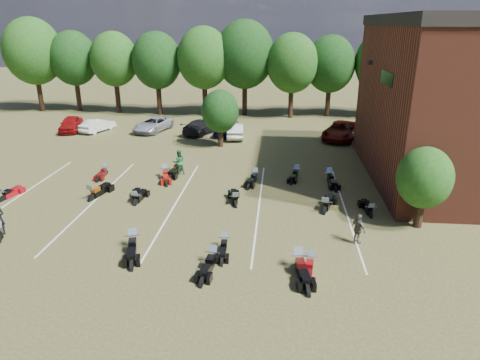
# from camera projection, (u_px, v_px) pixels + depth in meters

# --- Properties ---
(ground) EXTENTS (160.00, 160.00, 0.00)m
(ground) POSITION_uv_depth(u_px,v_px,m) (219.00, 227.00, 22.69)
(ground) COLOR brown
(ground) RESTS_ON ground
(car_0) EXTENTS (2.62, 4.58, 1.47)m
(car_0) POSITION_uv_depth(u_px,v_px,m) (71.00, 124.00, 42.29)
(car_0) COLOR maroon
(car_0) RESTS_ON ground
(car_1) EXTENTS (2.60, 4.13, 1.28)m
(car_1) POSITION_uv_depth(u_px,v_px,m) (98.00, 125.00, 42.25)
(car_1) COLOR silver
(car_1) RESTS_ON ground
(car_2) EXTENTS (3.52, 5.42, 1.39)m
(car_2) POSITION_uv_depth(u_px,v_px,m) (153.00, 124.00, 42.31)
(car_2) COLOR #92959A
(car_2) RESTS_ON ground
(car_3) EXTENTS (3.72, 5.16, 1.39)m
(car_3) POSITION_uv_depth(u_px,v_px,m) (202.00, 126.00, 41.43)
(car_3) COLOR black
(car_3) RESTS_ON ground
(car_4) EXTENTS (2.35, 4.22, 1.36)m
(car_4) POSITION_uv_depth(u_px,v_px,m) (227.00, 128.00, 40.90)
(car_4) COLOR navy
(car_4) RESTS_ON ground
(car_5) EXTENTS (1.96, 4.38, 1.40)m
(car_5) POSITION_uv_depth(u_px,v_px,m) (235.00, 130.00, 39.98)
(car_5) COLOR #9E9F9A
(car_5) RESTS_ON ground
(car_6) EXTENTS (4.45, 6.28, 1.59)m
(car_6) POSITION_uv_depth(u_px,v_px,m) (341.00, 131.00, 39.42)
(car_6) COLOR #510C04
(car_6) RESTS_ON ground
(car_7) EXTENTS (3.15, 5.30, 1.44)m
(car_7) POSITION_uv_depth(u_px,v_px,m) (399.00, 132.00, 39.26)
(car_7) COLOR #343439
(car_7) RESTS_ON ground
(person_green) EXTENTS (1.06, 0.94, 1.80)m
(person_green) POSITION_uv_depth(u_px,v_px,m) (179.00, 162.00, 30.25)
(person_green) COLOR #27693E
(person_green) RESTS_ON ground
(person_grey) EXTENTS (0.81, 0.96, 1.55)m
(person_grey) POSITION_uv_depth(u_px,v_px,m) (358.00, 229.00, 20.74)
(person_grey) COLOR #545048
(person_grey) RESTS_ON ground
(motorcycle_1) EXTENTS (1.36, 2.55, 1.36)m
(motorcycle_1) POSITION_uv_depth(u_px,v_px,m) (0.00, 241.00, 21.24)
(motorcycle_1) COLOR black
(motorcycle_1) RESTS_ON ground
(motorcycle_2) EXTENTS (1.45, 2.61, 1.39)m
(motorcycle_2) POSITION_uv_depth(u_px,v_px,m) (134.00, 248.00, 20.54)
(motorcycle_2) COLOR black
(motorcycle_2) RESTS_ON ground
(motorcycle_3) EXTENTS (0.73, 2.05, 1.13)m
(motorcycle_3) POSITION_uv_depth(u_px,v_px,m) (225.00, 248.00, 20.56)
(motorcycle_3) COLOR black
(motorcycle_3) RESTS_ON ground
(motorcycle_4) EXTENTS (0.99, 2.33, 1.26)m
(motorcycle_4) POSITION_uv_depth(u_px,v_px,m) (213.00, 264.00, 19.18)
(motorcycle_4) COLOR black
(motorcycle_4) RESTS_ON ground
(motorcycle_5) EXTENTS (1.21, 2.60, 1.40)m
(motorcycle_5) POSITION_uv_depth(u_px,v_px,m) (298.00, 269.00, 18.83)
(motorcycle_5) COLOR black
(motorcycle_5) RESTS_ON ground
(motorcycle_6) EXTENTS (1.00, 2.31, 1.24)m
(motorcycle_6) POSITION_uv_depth(u_px,v_px,m) (309.00, 269.00, 18.81)
(motorcycle_6) COLOR #44090A
(motorcycle_6) RESTS_ON ground
(motorcycle_7) EXTENTS (1.04, 2.22, 1.19)m
(motorcycle_7) POSITION_uv_depth(u_px,v_px,m) (4.00, 201.00, 26.02)
(motorcycle_7) COLOR maroon
(motorcycle_7) RESTS_ON ground
(motorcycle_8) EXTENTS (1.36, 2.64, 1.41)m
(motorcycle_8) POSITION_uv_depth(u_px,v_px,m) (92.00, 200.00, 26.13)
(motorcycle_8) COLOR black
(motorcycle_8) RESTS_ON ground
(motorcycle_9) EXTENTS (0.79, 2.08, 1.14)m
(motorcycle_9) POSITION_uv_depth(u_px,v_px,m) (137.00, 204.00, 25.51)
(motorcycle_9) COLOR black
(motorcycle_9) RESTS_ON ground
(motorcycle_10) EXTENTS (1.12, 2.32, 1.24)m
(motorcycle_10) POSITION_uv_depth(u_px,v_px,m) (135.00, 204.00, 25.52)
(motorcycle_10) COLOR black
(motorcycle_10) RESTS_ON ground
(motorcycle_11) EXTENTS (1.15, 2.40, 1.28)m
(motorcycle_11) POSITION_uv_depth(u_px,v_px,m) (235.00, 206.00, 25.25)
(motorcycle_11) COLOR black
(motorcycle_11) RESTS_ON ground
(motorcycle_12) EXTENTS (1.49, 2.62, 1.39)m
(motorcycle_12) POSITION_uv_depth(u_px,v_px,m) (325.00, 213.00, 24.36)
(motorcycle_12) COLOR black
(motorcycle_12) RESTS_ON ground
(motorcycle_13) EXTENTS (0.87, 2.20, 1.20)m
(motorcycle_13) POSITION_uv_depth(u_px,v_px,m) (370.00, 216.00, 23.89)
(motorcycle_13) COLOR black
(motorcycle_13) RESTS_ON ground
(motorcycle_14) EXTENTS (0.70, 2.08, 1.15)m
(motorcycle_14) POSITION_uv_depth(u_px,v_px,m) (106.00, 174.00, 30.50)
(motorcycle_14) COLOR #4B0A0A
(motorcycle_14) RESTS_ON ground
(motorcycle_15) EXTENTS (1.40, 2.45, 1.30)m
(motorcycle_15) POSITION_uv_depth(u_px,v_px,m) (165.00, 177.00, 29.94)
(motorcycle_15) COLOR maroon
(motorcycle_15) RESTS_ON ground
(motorcycle_17) EXTENTS (1.13, 2.61, 1.41)m
(motorcycle_17) POSITION_uv_depth(u_px,v_px,m) (180.00, 172.00, 31.04)
(motorcycle_17) COLOR black
(motorcycle_17) RESTS_ON ground
(motorcycle_18) EXTENTS (1.14, 2.33, 1.24)m
(motorcycle_18) POSITION_uv_depth(u_px,v_px,m) (255.00, 181.00, 29.30)
(motorcycle_18) COLOR black
(motorcycle_18) RESTS_ON ground
(motorcycle_19) EXTENTS (1.18, 2.25, 1.20)m
(motorcycle_19) POSITION_uv_depth(u_px,v_px,m) (296.00, 177.00, 30.05)
(motorcycle_19) COLOR black
(motorcycle_19) RESTS_ON ground
(motorcycle_20) EXTENTS (1.08, 2.47, 1.33)m
(motorcycle_20) POSITION_uv_depth(u_px,v_px,m) (329.00, 181.00, 29.12)
(motorcycle_20) COLOR black
(motorcycle_20) RESTS_ON ground
(tree_line) EXTENTS (56.00, 6.00, 9.79)m
(tree_line) POSITION_uv_depth(u_px,v_px,m) (245.00, 59.00, 47.67)
(tree_line) COLOR black
(tree_line) RESTS_ON ground
(young_tree_near_building) EXTENTS (2.80, 2.80, 4.16)m
(young_tree_near_building) POSITION_uv_depth(u_px,v_px,m) (425.00, 178.00, 21.76)
(young_tree_near_building) COLOR black
(young_tree_near_building) RESTS_ON ground
(young_tree_midfield) EXTENTS (3.20, 3.20, 4.70)m
(young_tree_midfield) POSITION_uv_depth(u_px,v_px,m) (220.00, 111.00, 36.26)
(young_tree_midfield) COLOR black
(young_tree_midfield) RESTS_ON ground
(parking_lines) EXTENTS (20.10, 14.00, 0.01)m
(parking_lines) POSITION_uv_depth(u_px,v_px,m) (176.00, 202.00, 25.75)
(parking_lines) COLOR silver
(parking_lines) RESTS_ON ground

